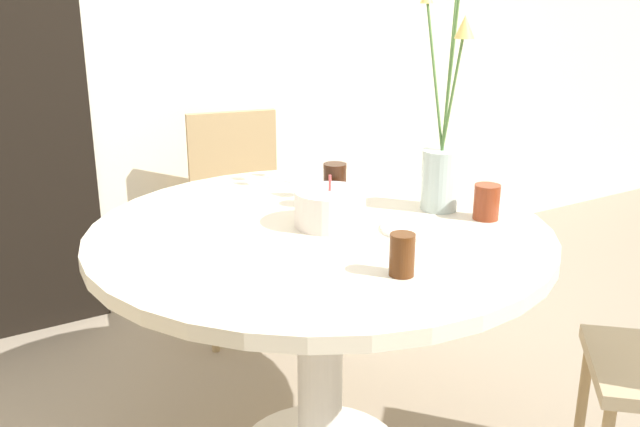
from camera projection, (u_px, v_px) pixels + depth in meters
The scene contains 9 objects.
wall_back at pixel (143, 14), 2.98m from camera, with size 8.00×0.05×2.60m.
dining_table at pixel (320, 274), 2.05m from camera, with size 1.30×1.30×0.78m.
chair_right_flank at pixel (240, 209), 3.02m from camera, with size 0.48×0.48×0.91m.
birthday_cake at pixel (331, 208), 2.00m from camera, with size 0.20×0.20×0.15m.
flower_vase at pixel (443, 151), 2.11m from camera, with size 0.21×0.23×0.70m.
side_plate at pixel (417, 229), 1.97m from camera, with size 0.20×0.20×0.01m.
drink_glass_0 at pixel (335, 186), 2.15m from camera, with size 0.07×0.07×0.14m.
drink_glass_1 at pixel (487, 202), 2.06m from camera, with size 0.08×0.08×0.10m.
drink_glass_2 at pixel (402, 255), 1.66m from camera, with size 0.06×0.06×0.10m.
Camera 1 is at (-0.99, -1.61, 1.44)m, focal length 40.00 mm.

